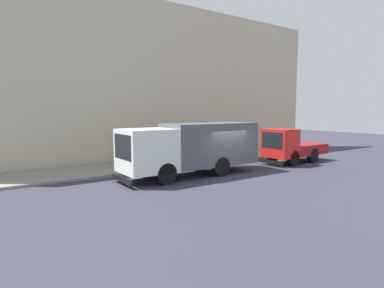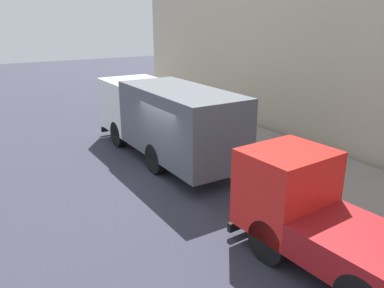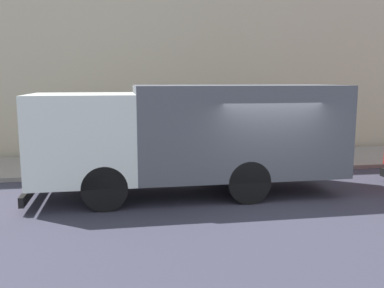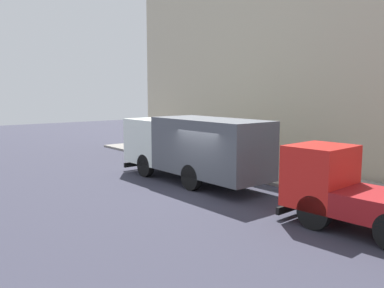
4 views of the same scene
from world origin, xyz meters
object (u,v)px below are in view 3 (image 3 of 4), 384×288
object	(u,v)px
large_utility_truck	(192,133)
pedestrian_standing	(171,139)
pedestrian_walking	(115,138)
street_sign_post	(183,127)
traffic_cone_orange	(87,161)

from	to	relation	value
large_utility_truck	pedestrian_standing	bearing A→B (deg)	1.64
pedestrian_standing	pedestrian_walking	bearing A→B (deg)	24.16
pedestrian_walking	street_sign_post	xyz separation A→B (m)	(-1.29, -2.18, 0.48)
pedestrian_standing	street_sign_post	distance (m)	1.31
pedestrian_standing	traffic_cone_orange	distance (m)	2.97
traffic_cone_orange	large_utility_truck	bearing A→B (deg)	-134.45
large_utility_truck	pedestrian_walking	size ratio (longest dim) A/B	4.68
pedestrian_walking	traffic_cone_orange	size ratio (longest dim) A/B	2.76
pedestrian_walking	traffic_cone_orange	world-z (taller)	pedestrian_walking
pedestrian_standing	traffic_cone_orange	world-z (taller)	pedestrian_standing
pedestrian_standing	traffic_cone_orange	xyz separation A→B (m)	(-0.76, 2.82, -0.53)
pedestrian_standing	traffic_cone_orange	bearing A→B (deg)	42.92
street_sign_post	pedestrian_standing	bearing A→B (deg)	11.85
large_utility_truck	pedestrian_standing	distance (m)	3.73
pedestrian_walking	traffic_cone_orange	bearing A→B (deg)	-178.96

